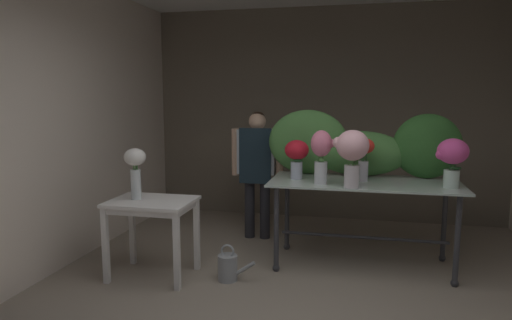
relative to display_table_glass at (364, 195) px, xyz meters
The scene contains 14 objects.
ground_plane 0.89m from the display_table_glass, behind, with size 7.70×7.70×0.00m, color gray.
wall_back 2.02m from the display_table_glass, 105.87° to the left, with size 4.84×0.12×2.86m, color #706656.
wall_left 3.02m from the display_table_glass, behind, with size 0.12×3.62×2.86m, color beige.
display_table_glass is the anchor object (origin of this frame).
side_table_white 2.04m from the display_table_glass, 159.89° to the right, with size 0.76×0.58×0.73m.
florist 1.40m from the display_table_glass, 151.72° to the left, with size 0.62×0.24×1.50m.
foliage_backdrop 0.54m from the display_table_glass, 96.12° to the left, with size 1.95×0.31×0.68m.
vase_rosy_tulips 0.63m from the display_table_glass, 150.47° to the right, with size 0.22×0.20×0.51m.
vase_fuchsia_ranunculus 0.88m from the display_table_glass, 10.94° to the right, with size 0.29×0.27×0.45m.
vase_crimson_carnations 0.77m from the display_table_glass, behind, with size 0.24×0.24×0.39m.
vase_blush_freesia 0.60m from the display_table_glass, 109.59° to the right, with size 0.33×0.29×0.52m.
vase_scarlet_anemones 0.41m from the display_table_glass, behind, with size 0.22×0.20×0.42m.
vase_white_roses_tall 2.20m from the display_table_glass, 161.29° to the right, with size 0.20×0.20×0.48m.
watering_can 1.48m from the display_table_glass, 151.61° to the right, with size 0.35×0.18×0.34m.
Camera 1 is at (0.46, -2.82, 1.69)m, focal length 32.08 mm.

